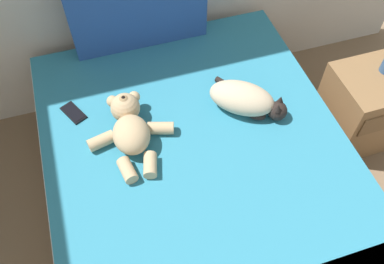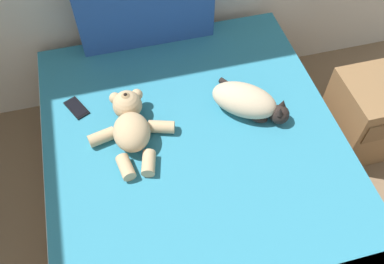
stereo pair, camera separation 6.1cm
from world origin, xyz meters
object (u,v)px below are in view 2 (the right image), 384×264
(patterned_cushion, at_px, (145,5))
(teddy_bear, at_px, (131,125))
(bed, at_px, (198,183))
(cat, at_px, (248,102))
(cell_phone, at_px, (76,108))
(nightstand, at_px, (369,115))

(patterned_cushion, relative_size, teddy_bear, 1.58)
(bed, distance_m, teddy_bear, 0.50)
(teddy_bear, bearing_deg, cat, -0.46)
(teddy_bear, bearing_deg, patterned_cushion, 72.19)
(patterned_cushion, bearing_deg, bed, -85.00)
(patterned_cushion, relative_size, cat, 1.90)
(patterned_cushion, xyz_separation_m, teddy_bear, (-0.21, -0.67, -0.18))
(cat, height_order, cell_phone, cat)
(cat, distance_m, teddy_bear, 0.60)
(teddy_bear, relative_size, cell_phone, 2.96)
(cat, height_order, nightstand, cat)
(cat, relative_size, cell_phone, 2.46)
(patterned_cushion, relative_size, nightstand, 1.46)
(cat, xyz_separation_m, cell_phone, (-0.86, 0.24, -0.07))
(bed, distance_m, cat, 0.51)
(cell_phone, height_order, nightstand, cell_phone)
(bed, distance_m, nightstand, 1.15)
(cat, bearing_deg, bed, -146.57)
(patterned_cushion, relative_size, cell_phone, 4.68)
(bed, xyz_separation_m, cat, (0.31, 0.20, 0.35))
(cat, relative_size, teddy_bear, 0.83)
(bed, bearing_deg, patterned_cushion, 95.00)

